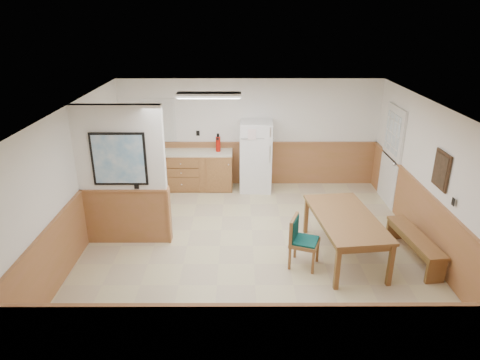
{
  "coord_description": "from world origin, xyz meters",
  "views": [
    {
      "loc": [
        -0.25,
        -6.65,
        3.91
      ],
      "look_at": [
        -0.23,
        0.4,
        1.11
      ],
      "focal_mm": 32.0,
      "sensor_mm": 36.0,
      "label": 1
    }
  ],
  "objects_px": {
    "dining_table": "(346,221)",
    "dining_chair": "(300,238)",
    "dining_bench": "(415,241)",
    "refrigerator": "(256,156)",
    "soap_bottle": "(155,146)",
    "fire_extinguisher": "(218,144)"
  },
  "relations": [
    {
      "from": "dining_table",
      "to": "dining_chair",
      "type": "bearing_deg",
      "value": -168.53
    },
    {
      "from": "dining_bench",
      "to": "dining_chair",
      "type": "relative_size",
      "value": 1.77
    },
    {
      "from": "refrigerator",
      "to": "dining_table",
      "type": "relative_size",
      "value": 0.81
    },
    {
      "from": "dining_table",
      "to": "soap_bottle",
      "type": "relative_size",
      "value": 8.02
    },
    {
      "from": "dining_table",
      "to": "refrigerator",
      "type": "bearing_deg",
      "value": 108.29
    },
    {
      "from": "dining_bench",
      "to": "soap_bottle",
      "type": "xyz_separation_m",
      "value": [
        -4.85,
        3.15,
        0.68
      ]
    },
    {
      "from": "dining_table",
      "to": "fire_extinguisher",
      "type": "height_order",
      "value": "fire_extinguisher"
    },
    {
      "from": "dining_chair",
      "to": "soap_bottle",
      "type": "relative_size",
      "value": 3.43
    },
    {
      "from": "refrigerator",
      "to": "dining_bench",
      "type": "relative_size",
      "value": 1.07
    },
    {
      "from": "refrigerator",
      "to": "dining_bench",
      "type": "bearing_deg",
      "value": -47.0
    },
    {
      "from": "refrigerator",
      "to": "fire_extinguisher",
      "type": "relative_size",
      "value": 3.85
    },
    {
      "from": "dining_table",
      "to": "dining_chair",
      "type": "relative_size",
      "value": 2.34
    },
    {
      "from": "fire_extinguisher",
      "to": "soap_bottle",
      "type": "height_order",
      "value": "fire_extinguisher"
    },
    {
      "from": "dining_table",
      "to": "dining_chair",
      "type": "distance_m",
      "value": 0.84
    },
    {
      "from": "dining_table",
      "to": "dining_chair",
      "type": "height_order",
      "value": "dining_chair"
    },
    {
      "from": "dining_bench",
      "to": "soap_bottle",
      "type": "relative_size",
      "value": 6.06
    },
    {
      "from": "refrigerator",
      "to": "dining_table",
      "type": "bearing_deg",
      "value": -61.76
    },
    {
      "from": "dining_chair",
      "to": "dining_table",
      "type": "bearing_deg",
      "value": 38.25
    },
    {
      "from": "dining_bench",
      "to": "fire_extinguisher",
      "type": "relative_size",
      "value": 3.58
    },
    {
      "from": "dining_table",
      "to": "dining_bench",
      "type": "height_order",
      "value": "dining_table"
    },
    {
      "from": "refrigerator",
      "to": "dining_chair",
      "type": "relative_size",
      "value": 1.9
    },
    {
      "from": "refrigerator",
      "to": "soap_bottle",
      "type": "height_order",
      "value": "refrigerator"
    }
  ]
}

